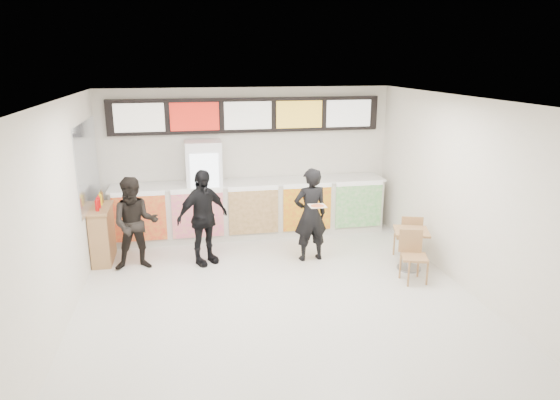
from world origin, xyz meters
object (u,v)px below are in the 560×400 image
object	(u,v)px
customer_left	(135,224)
condiment_ledge	(102,234)
drinks_fridge	(205,190)
service_counter	(251,208)
cafe_table	(411,242)
customer_mid	(203,218)
customer_main	(310,215)

from	to	relation	value
customer_left	condiment_ledge	world-z (taller)	customer_left
drinks_fridge	condiment_ledge	size ratio (longest dim) A/B	1.65
drinks_fridge	service_counter	bearing A→B (deg)	-0.99
service_counter	condiment_ledge	bearing A→B (deg)	-162.77
cafe_table	drinks_fridge	bearing A→B (deg)	163.90
cafe_table	customer_left	bearing A→B (deg)	-173.35
drinks_fridge	customer_mid	world-z (taller)	drinks_fridge
service_counter	customer_mid	distance (m)	1.71
customer_main	customer_mid	distance (m)	1.92
cafe_table	condiment_ledge	distance (m)	5.47
service_counter	customer_main	world-z (taller)	customer_main
drinks_fridge	customer_left	bearing A→B (deg)	-132.46
customer_left	customer_mid	world-z (taller)	customer_mid
service_counter	cafe_table	xyz separation A→B (m)	(2.47, -2.28, -0.08)
cafe_table	condiment_ledge	bearing A→B (deg)	-176.95
customer_mid	customer_left	bearing A→B (deg)	151.08
drinks_fridge	customer_mid	size ratio (longest dim) A/B	1.17
customer_left	customer_mid	bearing A→B (deg)	-1.09
service_counter	condiment_ledge	xyz separation A→B (m)	(-2.82, -0.87, -0.05)
drinks_fridge	cafe_table	distance (m)	4.14
drinks_fridge	customer_main	size ratio (longest dim) A/B	1.17
service_counter	condiment_ledge	size ratio (longest dim) A/B	4.60
customer_mid	cafe_table	bearing A→B (deg)	-44.90
customer_left	service_counter	bearing A→B (deg)	29.80
service_counter	condiment_ledge	distance (m)	2.95
drinks_fridge	customer_main	xyz separation A→B (m)	(1.80, -1.54, -0.15)
customer_main	customer_mid	world-z (taller)	customer_mid
service_counter	customer_main	distance (m)	1.78
customer_main	cafe_table	bearing A→B (deg)	148.26
cafe_table	condiment_ledge	size ratio (longest dim) A/B	1.24
customer_mid	cafe_table	world-z (taller)	customer_mid
customer_mid	cafe_table	xyz separation A→B (m)	(3.50, -0.95, -0.36)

